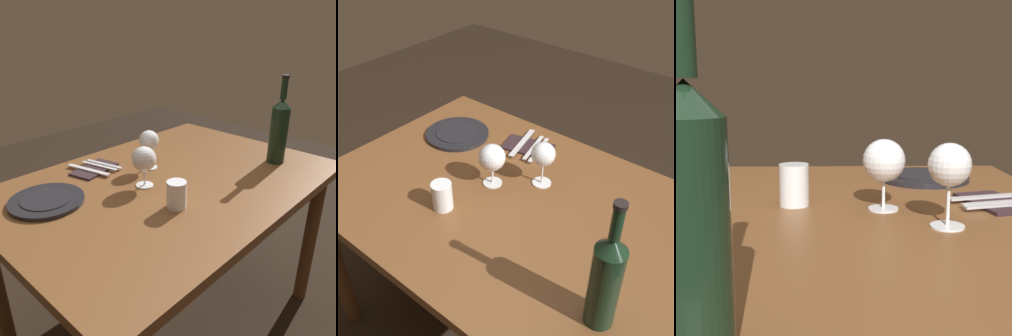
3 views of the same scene
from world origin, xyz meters
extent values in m
plane|color=black|center=(0.00, 0.00, 0.00)|extent=(6.00, 6.00, 0.00)
cube|color=brown|center=(0.00, 0.00, 0.72)|extent=(1.30, 0.90, 0.04)
cylinder|color=#50311A|center=(-0.58, -0.38, 0.35)|extent=(0.06, 0.06, 0.70)
cylinder|color=#50311A|center=(-0.58, 0.38, 0.35)|extent=(0.06, 0.06, 0.70)
cylinder|color=white|center=(-0.03, -0.14, 0.74)|extent=(0.07, 0.07, 0.00)
cylinder|color=white|center=(-0.03, -0.14, 0.79)|extent=(0.01, 0.01, 0.08)
sphere|color=white|center=(-0.03, -0.14, 0.86)|extent=(0.08, 0.08, 0.08)
cylinder|color=#510A14|center=(-0.03, -0.14, 0.86)|extent=(0.06, 0.06, 0.02)
cylinder|color=white|center=(0.10, -0.03, 0.74)|extent=(0.07, 0.07, 0.00)
cylinder|color=white|center=(0.10, -0.03, 0.78)|extent=(0.01, 0.01, 0.07)
sphere|color=white|center=(0.10, -0.03, 0.85)|extent=(0.09, 0.09, 0.09)
cylinder|color=#510A14|center=(0.10, -0.03, 0.85)|extent=(0.07, 0.07, 0.03)
cylinder|color=black|center=(-0.45, 0.21, 0.86)|extent=(0.07, 0.07, 0.24)
cone|color=black|center=(-0.45, 0.21, 1.00)|extent=(0.07, 0.07, 0.03)
cylinder|color=black|center=(-0.45, 0.21, 1.06)|extent=(0.03, 0.03, 0.09)
cylinder|color=black|center=(-0.45, 0.21, 1.11)|extent=(0.03, 0.03, 0.01)
cylinder|color=white|center=(0.14, 0.17, 0.79)|extent=(0.07, 0.07, 0.09)
cylinder|color=silver|center=(0.14, 0.17, 0.77)|extent=(0.06, 0.06, 0.05)
cylinder|color=black|center=(0.42, -0.18, 0.75)|extent=(0.25, 0.25, 0.01)
cylinder|color=black|center=(0.42, -0.18, 0.76)|extent=(0.17, 0.17, 0.00)
cube|color=#2D1E23|center=(0.14, -0.29, 0.74)|extent=(0.21, 0.15, 0.01)
cube|color=silver|center=(0.12, -0.29, 0.75)|extent=(0.06, 0.18, 0.00)
cube|color=silver|center=(0.09, -0.29, 0.75)|extent=(0.06, 0.18, 0.00)
cube|color=silver|center=(0.17, -0.29, 0.75)|extent=(0.07, 0.21, 0.00)
camera|label=1|loc=(0.91, 0.84, 1.32)|focal=37.53mm
camera|label=2|loc=(-0.68, 0.85, 1.66)|focal=46.08mm
camera|label=3|loc=(-0.89, 0.08, 1.01)|focal=50.35mm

